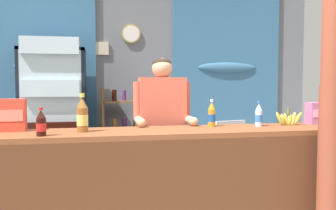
# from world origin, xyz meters

# --- Properties ---
(back_wall_curtained) EXTENTS (5.01, 0.22, 2.75)m
(back_wall_curtained) POSITION_xyz_m (0.00, 2.84, 1.42)
(back_wall_curtained) COLOR slate
(back_wall_curtained) RESTS_ON ground
(stall_counter) EXTENTS (3.18, 0.54, 0.94)m
(stall_counter) POSITION_xyz_m (0.10, 0.33, 0.58)
(stall_counter) COLOR brown
(stall_counter) RESTS_ON ground
(timber_post) EXTENTS (0.20, 0.18, 2.61)m
(timber_post) POSITION_xyz_m (1.03, 0.02, 1.25)
(timber_post) COLOR brown
(timber_post) RESTS_ON ground
(drink_fridge) EXTENTS (0.79, 0.66, 1.86)m
(drink_fridge) POSITION_xyz_m (-1.23, 2.31, 1.02)
(drink_fridge) COLOR black
(drink_fridge) RESTS_ON ground
(bottle_shelf_rack) EXTENTS (0.48, 0.28, 1.26)m
(bottle_shelf_rack) POSITION_xyz_m (-0.40, 2.47, 0.66)
(bottle_shelf_rack) COLOR brown
(bottle_shelf_rack) RESTS_ON ground
(plastic_lawn_chair) EXTENTS (0.54, 0.54, 0.86)m
(plastic_lawn_chair) POSITION_xyz_m (0.86, 1.86, 0.49)
(plastic_lawn_chair) COLOR silver
(plastic_lawn_chair) RESTS_ON ground
(shopkeeper) EXTENTS (0.54, 0.42, 1.55)m
(shopkeeper) POSITION_xyz_m (-0.10, 0.91, 0.98)
(shopkeeper) COLOR #28282D
(shopkeeper) RESTS_ON ground
(soda_bottle_iced_tea) EXTENTS (0.09, 0.09, 0.30)m
(soda_bottle_iced_tea) POSITION_xyz_m (-0.82, 0.45, 1.07)
(soda_bottle_iced_tea) COLOR brown
(soda_bottle_iced_tea) RESTS_ON stall_counter
(soda_bottle_orange_soda) EXTENTS (0.06, 0.06, 0.24)m
(soda_bottle_orange_soda) POSITION_xyz_m (0.28, 0.59, 1.04)
(soda_bottle_orange_soda) COLOR orange
(soda_bottle_orange_soda) RESTS_ON stall_counter
(soda_bottle_water) EXTENTS (0.06, 0.06, 0.22)m
(soda_bottle_water) POSITION_xyz_m (0.68, 0.52, 1.04)
(soda_bottle_water) COLOR silver
(soda_bottle_water) RESTS_ON stall_counter
(soda_bottle_cola) EXTENTS (0.07, 0.07, 0.20)m
(soda_bottle_cola) POSITION_xyz_m (-1.10, 0.29, 1.03)
(soda_bottle_cola) COLOR black
(soda_bottle_cola) RESTS_ON stall_counter
(snack_box_wafer) EXTENTS (0.19, 0.13, 0.20)m
(snack_box_wafer) POSITION_xyz_m (1.30, 0.59, 1.04)
(snack_box_wafer) COLOR #B76699
(snack_box_wafer) RESTS_ON stall_counter
(snack_box_crackers) EXTENTS (0.22, 0.11, 0.25)m
(snack_box_crackers) POSITION_xyz_m (-1.36, 0.60, 1.07)
(snack_box_crackers) COLOR #E5422D
(snack_box_crackers) RESTS_ON stall_counter
(banana_bunch) EXTENTS (0.27, 0.06, 0.16)m
(banana_bunch) POSITION_xyz_m (0.98, 0.54, 1.00)
(banana_bunch) COLOR #CCC14C
(banana_bunch) RESTS_ON stall_counter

